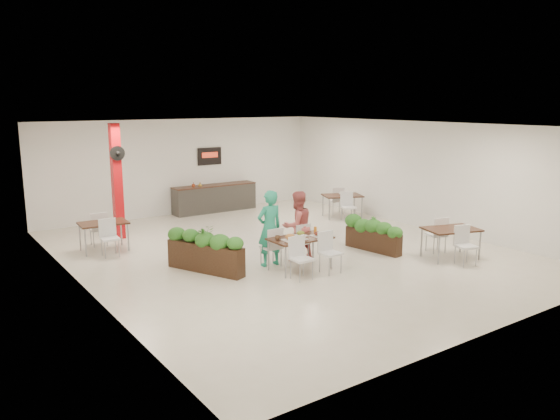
% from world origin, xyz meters
% --- Properties ---
extents(ground, '(12.00, 12.00, 0.00)m').
position_xyz_m(ground, '(0.00, 0.00, 0.00)').
color(ground, beige).
rests_on(ground, ground).
extents(room_shell, '(10.10, 12.10, 3.22)m').
position_xyz_m(room_shell, '(0.00, 0.00, 2.01)').
color(room_shell, white).
rests_on(room_shell, ground).
extents(red_column, '(0.40, 0.41, 3.20)m').
position_xyz_m(red_column, '(-3.00, 3.79, 1.64)').
color(red_column, '#B10B11').
rests_on(red_column, ground).
extents(service_counter, '(3.00, 0.64, 2.20)m').
position_xyz_m(service_counter, '(1.00, 5.65, 0.49)').
color(service_counter, '#33312D').
rests_on(service_counter, ground).
extents(main_table, '(1.41, 1.63, 0.92)m').
position_xyz_m(main_table, '(-0.59, -1.41, 0.64)').
color(main_table, '#321B10').
rests_on(main_table, ground).
extents(diner_man, '(0.65, 0.43, 1.78)m').
position_xyz_m(diner_man, '(-0.98, -0.76, 0.89)').
color(diner_man, '#249D78').
rests_on(diner_man, ground).
extents(diner_woman, '(0.83, 0.65, 1.69)m').
position_xyz_m(diner_woman, '(-0.18, -0.76, 0.84)').
color(diner_woman, '#D05E5C').
rests_on(diner_woman, ground).
extents(planter_left, '(1.10, 1.93, 1.08)m').
position_xyz_m(planter_left, '(-2.44, -0.34, 0.52)').
color(planter_left, black).
rests_on(planter_left, ground).
extents(planter_right, '(0.59, 1.71, 0.89)m').
position_xyz_m(planter_right, '(1.90, -1.22, 0.48)').
color(planter_right, black).
rests_on(planter_right, ground).
extents(side_table_a, '(1.22, 1.64, 0.92)m').
position_xyz_m(side_table_a, '(-3.76, 2.73, 0.63)').
color(side_table_a, '#321B10').
rests_on(side_table_a, ground).
extents(side_table_b, '(1.45, 1.66, 0.92)m').
position_xyz_m(side_table_b, '(3.99, 2.36, 0.63)').
color(side_table_b, '#321B10').
rests_on(side_table_b, ground).
extents(side_table_c, '(1.46, 1.67, 0.92)m').
position_xyz_m(side_table_c, '(2.97, -2.78, 0.63)').
color(side_table_c, '#321B10').
rests_on(side_table_c, ground).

